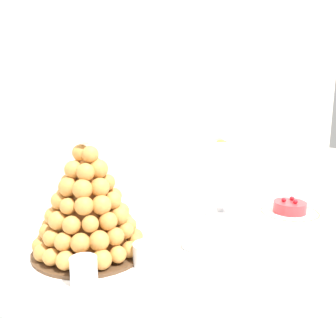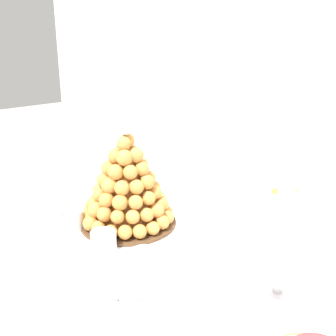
% 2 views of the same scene
% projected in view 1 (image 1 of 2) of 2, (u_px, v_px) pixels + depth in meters
% --- Properties ---
extents(backdrop_wall, '(4.80, 0.10, 2.50)m').
position_uv_depth(backdrop_wall, '(24.00, 57.00, 1.66)').
color(backdrop_wall, silver).
rests_on(backdrop_wall, ground_plane).
extents(buffet_table, '(1.64, 0.83, 0.73)m').
position_uv_depth(buffet_table, '(153.00, 276.00, 0.93)').
color(buffet_table, brown).
rests_on(buffet_table, ground_plane).
extents(serving_tray, '(0.57, 0.40, 0.02)m').
position_uv_depth(serving_tray, '(99.00, 258.00, 0.84)').
color(serving_tray, white).
rests_on(serving_tray, buffet_table).
extents(croquembouche, '(0.26, 0.26, 0.29)m').
position_uv_depth(croquembouche, '(88.00, 206.00, 0.84)').
color(croquembouche, '#4C331E').
rests_on(croquembouche, serving_tray).
extents(dessert_cup_left, '(0.06, 0.06, 0.06)m').
position_uv_depth(dessert_cup_left, '(9.00, 293.00, 0.64)').
color(dessert_cup_left, silver).
rests_on(dessert_cup_left, serving_tray).
extents(dessert_cup_mid_left, '(0.05, 0.05, 0.05)m').
position_uv_depth(dessert_cup_mid_left, '(84.00, 272.00, 0.72)').
color(dessert_cup_mid_left, silver).
rests_on(dessert_cup_mid_left, serving_tray).
extents(dessert_cup_centre, '(0.06, 0.06, 0.05)m').
position_uv_depth(dessert_cup_centre, '(147.00, 255.00, 0.80)').
color(dessert_cup_centre, silver).
rests_on(dessert_cup_centre, serving_tray).
extents(dessert_cup_mid_right, '(0.06, 0.06, 0.05)m').
position_uv_depth(dessert_cup_mid_right, '(194.00, 237.00, 0.89)').
color(dessert_cup_mid_right, silver).
rests_on(dessert_cup_mid_right, serving_tray).
extents(creme_brulee_ramekin, '(0.10, 0.10, 0.02)m').
position_uv_depth(creme_brulee_ramekin, '(3.00, 284.00, 0.70)').
color(creme_brulee_ramekin, white).
rests_on(creme_brulee_ramekin, serving_tray).
extents(macaron_goblet, '(0.12, 0.12, 0.24)m').
position_uv_depth(macaron_goblet, '(222.00, 169.00, 1.12)').
color(macaron_goblet, white).
rests_on(macaron_goblet, buffet_table).
extents(fruit_tart_plate, '(0.18, 0.18, 0.05)m').
position_uv_depth(fruit_tart_plate, '(290.00, 210.00, 1.14)').
color(fruit_tart_plate, white).
rests_on(fruit_tart_plate, buffet_table).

